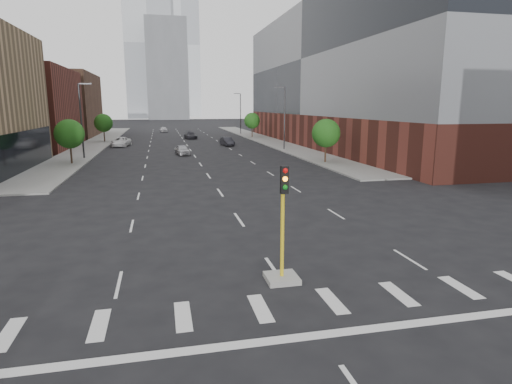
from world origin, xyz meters
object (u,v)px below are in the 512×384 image
object	(u,v)px
car_far_left	(121,142)
car_deep_right	(190,135)
median_traffic_signal	(282,256)
car_distant	(164,129)
car_near_left	(182,150)
car_mid_right	(227,141)

from	to	relation	value
car_far_left	car_deep_right	bearing A→B (deg)	56.99
car_far_left	median_traffic_signal	bearing A→B (deg)	-70.27
car_far_left	car_distant	distance (m)	36.29
car_near_left	car_mid_right	size ratio (longest dim) A/B	0.94
median_traffic_signal	car_deep_right	xyz separation A→B (m)	(1.50, 70.26, -0.28)
car_distant	car_far_left	bearing A→B (deg)	-108.24
car_mid_right	car_deep_right	distance (m)	16.46
car_far_left	car_distant	size ratio (longest dim) A/B	1.32
median_traffic_signal	car_distant	distance (m)	92.72
median_traffic_signal	car_near_left	size ratio (longest dim) A/B	1.12
car_mid_right	car_distant	bearing A→B (deg)	96.20
median_traffic_signal	car_deep_right	distance (m)	70.27
car_mid_right	car_distant	world-z (taller)	car_mid_right
car_near_left	car_deep_right	distance (m)	27.46
median_traffic_signal	car_distant	world-z (taller)	median_traffic_signal
car_near_left	car_far_left	distance (m)	16.74
median_traffic_signal	car_deep_right	world-z (taller)	median_traffic_signal
car_deep_right	car_distant	distance (m)	22.93
car_deep_right	median_traffic_signal	bearing A→B (deg)	-98.55
car_mid_right	car_deep_right	xyz separation A→B (m)	(-4.82, 15.74, 0.00)
median_traffic_signal	car_far_left	xyz separation A→B (m)	(-10.50, 57.08, -0.24)
car_near_left	median_traffic_signal	bearing A→B (deg)	-96.16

